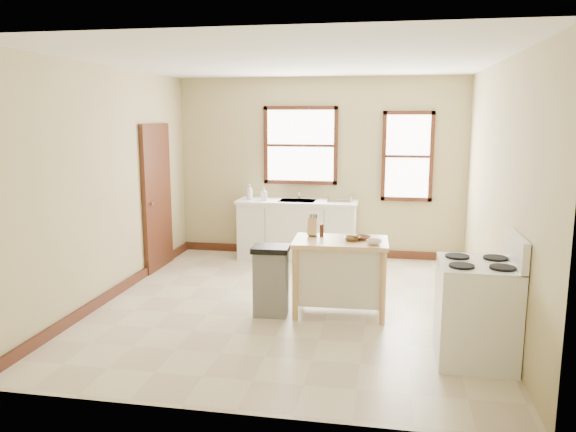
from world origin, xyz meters
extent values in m
plane|color=beige|center=(0.00, 0.00, 0.00)|extent=(5.00, 5.00, 0.00)
plane|color=white|center=(0.00, 0.00, 2.80)|extent=(5.00, 5.00, 0.00)
cube|color=tan|center=(0.00, 2.50, 1.40)|extent=(4.50, 0.04, 2.80)
cube|color=tan|center=(-2.25, 0.00, 1.40)|extent=(0.04, 5.00, 2.80)
cube|color=tan|center=(2.25, 0.00, 1.40)|extent=(0.04, 5.00, 2.80)
cube|color=#401F11|center=(-2.21, 1.30, 1.05)|extent=(0.06, 0.90, 2.10)
cube|color=#401F11|center=(0.00, 2.47, 0.06)|extent=(4.50, 0.04, 0.12)
cube|color=#401F11|center=(-2.22, 0.00, 0.06)|extent=(0.04, 5.00, 0.12)
cylinder|color=silver|center=(-0.30, 2.38, 1.03)|extent=(0.03, 0.03, 0.22)
imported|color=#B2B2B2|center=(-1.04, 2.13, 1.04)|extent=(0.10, 0.10, 0.24)
imported|color=#B2B2B2|center=(-0.81, 2.12, 1.02)|extent=(0.11, 0.11, 0.20)
cylinder|color=#3D1A10|center=(0.35, -0.05, 0.93)|extent=(0.06, 0.06, 0.15)
imported|color=brown|center=(0.70, -0.18, 0.87)|extent=(0.21, 0.21, 0.04)
imported|color=brown|center=(0.81, -0.12, 0.87)|extent=(0.24, 0.24, 0.04)
imported|color=silver|center=(0.95, -0.33, 0.88)|extent=(0.20, 0.20, 0.05)
camera|label=1|loc=(1.09, -6.26, 2.22)|focal=35.00mm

